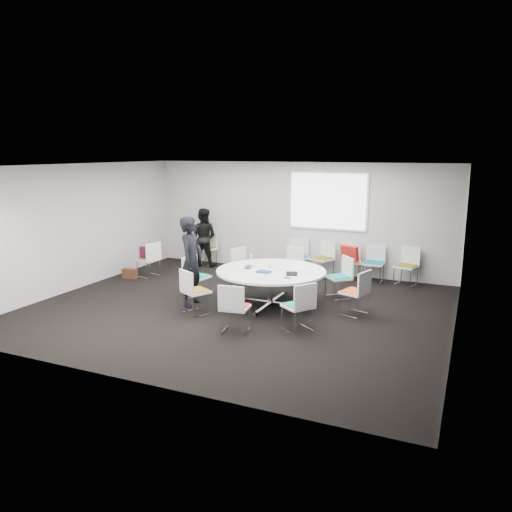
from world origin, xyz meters
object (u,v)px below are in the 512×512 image
at_px(chair_ring_d, 244,274).
at_px(chair_back_e, 406,273).
at_px(brown_bag, 130,274).
at_px(chair_spare_left, 149,266).
at_px(chair_ring_c, 291,274).
at_px(laptop, 251,267).
at_px(conference_table, 271,279).
at_px(person_main, 191,261).
at_px(cup, 270,266).
at_px(chair_ring_g, 235,317).
at_px(chair_person_back, 207,255).
at_px(chair_ring_b, 339,285).
at_px(chair_back_d, 373,270).
at_px(chair_ring_e, 197,285).
at_px(maroon_bag, 148,252).
at_px(person_back, 203,237).
at_px(chair_ring_f, 196,300).
at_px(chair_ring_h, 298,316).
at_px(chair_back_a, 299,263).
at_px(chair_ring_a, 355,301).
at_px(chair_back_c, 351,268).
at_px(chair_back_b, 323,265).

distance_m(chair_ring_d, chair_back_e, 3.78).
bearing_deg(brown_bag, chair_spare_left, 46.17).
xyz_separation_m(chair_ring_c, laptop, (-0.31, -1.59, 0.47)).
height_order(conference_table, person_main, person_main).
bearing_deg(brown_bag, cup, -6.42).
bearing_deg(chair_back_e, cup, 63.47).
distance_m(chair_ring_g, chair_person_back, 5.36).
xyz_separation_m(chair_ring_b, chair_back_d, (0.41, 1.67, 0.00)).
distance_m(chair_ring_e, chair_back_d, 4.28).
bearing_deg(brown_bag, chair_person_back, 65.32).
height_order(chair_person_back, laptop, chair_person_back).
xyz_separation_m(chair_person_back, maroon_bag, (-0.66, -1.77, 0.34)).
relative_size(person_back, brown_bag, 4.38).
bearing_deg(person_back, chair_back_d, 172.33).
xyz_separation_m(person_main, brown_bag, (-2.50, 1.22, -0.78)).
relative_size(chair_ring_f, brown_bag, 2.44).
height_order(chair_ring_h, chair_spare_left, same).
distance_m(conference_table, chair_ring_c, 1.64).
bearing_deg(chair_back_a, chair_person_back, -21.60).
xyz_separation_m(chair_ring_a, brown_bag, (-5.67, 0.55, -0.16)).
height_order(chair_ring_f, chair_ring_h, same).
distance_m(chair_ring_h, chair_back_c, 3.87).
bearing_deg(laptop, chair_person_back, 34.92).
bearing_deg(chair_back_b, chair_back_d, -156.02).
bearing_deg(chair_ring_c, chair_back_d, -136.28).
relative_size(chair_ring_f, person_main, 0.49).
bearing_deg(person_main, cup, -67.32).
height_order(person_back, cup, person_back).
bearing_deg(chair_back_a, chair_ring_g, 72.83).
bearing_deg(chair_back_c, chair_back_e, 164.51).
relative_size(chair_back_a, chair_spare_left, 1.00).
relative_size(chair_back_d, chair_back_e, 1.00).
bearing_deg(chair_ring_e, chair_back_a, 166.43).
bearing_deg(chair_ring_f, chair_ring_c, 98.33).
xyz_separation_m(chair_spare_left, laptop, (3.19, -0.93, 0.47)).
xyz_separation_m(chair_spare_left, chair_person_back, (0.64, 1.77, 0.00)).
bearing_deg(chair_back_c, cup, 49.98).
bearing_deg(maroon_bag, chair_ring_f, -38.78).
relative_size(chair_ring_e, laptop, 2.79).
bearing_deg(person_back, chair_ring_e, 107.15).
distance_m(chair_ring_b, chair_back_b, 1.87).
distance_m(cup, brown_bag, 3.97).
height_order(chair_ring_a, chair_ring_b, same).
distance_m(chair_ring_b, chair_ring_h, 2.24).
xyz_separation_m(chair_ring_a, laptop, (-2.15, -0.04, 0.47)).
bearing_deg(chair_back_e, conference_table, 66.43).
distance_m(chair_ring_e, chair_spare_left, 2.26).
height_order(conference_table, chair_ring_e, chair_ring_e).
height_order(chair_ring_b, person_main, person_main).
distance_m(chair_ring_b, chair_ring_e, 3.03).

